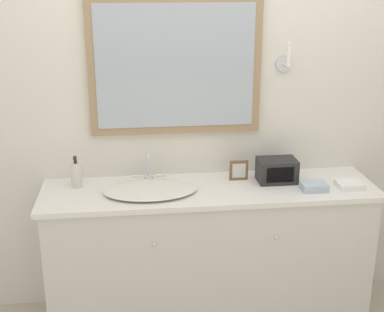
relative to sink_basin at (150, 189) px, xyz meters
The scene contains 8 objects.
wall_back 0.61m from the sink_basin, 41.38° to the left, with size 8.00×0.18×2.55m.
vanity_counter 0.57m from the sink_basin, ahead, with size 1.94×0.52×0.86m.
sink_basin is the anchor object (origin of this frame).
soap_bottle 0.44m from the sink_basin, 163.19° to the left, with size 0.06×0.06×0.19m.
appliance_box 0.76m from the sink_basin, ahead, with size 0.23×0.16×0.14m.
picture_frame 0.55m from the sink_basin, 13.23° to the left, with size 0.11×0.01×0.12m.
hand_towel_near_sink 1.15m from the sink_basin, ahead, with size 0.15×0.13×0.03m.
hand_towel_far_corner 0.94m from the sink_basin, ahead, with size 0.15×0.11×0.05m.
Camera 1 is at (-0.44, -2.57, 2.04)m, focal length 50.00 mm.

